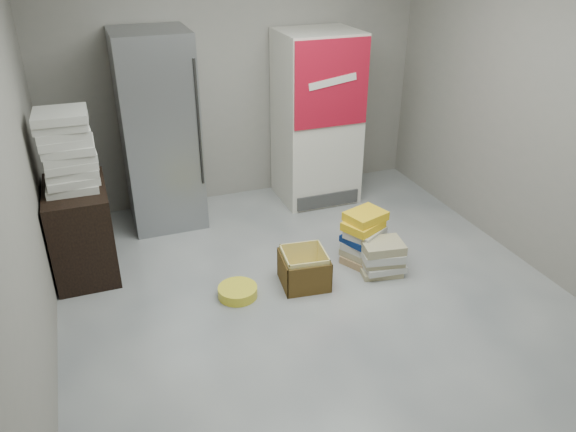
% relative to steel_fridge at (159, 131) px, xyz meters
% --- Properties ---
extents(ground, '(5.00, 5.00, 0.00)m').
position_rel_steel_fridge_xyz_m(ground, '(0.90, -2.13, -0.95)').
color(ground, '#B1B1AC').
rests_on(ground, ground).
extents(room_shell, '(4.04, 5.04, 2.82)m').
position_rel_steel_fridge_xyz_m(room_shell, '(0.90, -2.13, 0.85)').
color(room_shell, gray).
rests_on(room_shell, ground).
extents(steel_fridge, '(0.70, 0.72, 1.90)m').
position_rel_steel_fridge_xyz_m(steel_fridge, '(0.00, 0.00, 0.00)').
color(steel_fridge, '#AFB1B8').
rests_on(steel_fridge, ground).
extents(coke_cooler, '(0.80, 0.73, 1.80)m').
position_rel_steel_fridge_xyz_m(coke_cooler, '(1.65, -0.01, -0.05)').
color(coke_cooler, silver).
rests_on(coke_cooler, ground).
extents(wood_shelf, '(0.50, 0.80, 0.80)m').
position_rel_steel_fridge_xyz_m(wood_shelf, '(-0.83, -0.73, -0.55)').
color(wood_shelf, black).
rests_on(wood_shelf, ground).
extents(supply_box_stack, '(0.45, 0.44, 0.65)m').
position_rel_steel_fridge_xyz_m(supply_box_stack, '(-0.82, -0.73, 0.17)').
color(supply_box_stack, beige).
rests_on(supply_box_stack, wood_shelf).
extents(phonebook_stack_main, '(0.43, 0.42, 0.49)m').
position_rel_steel_fridge_xyz_m(phonebook_stack_main, '(1.51, -1.44, -0.71)').
color(phonebook_stack_main, tan).
rests_on(phonebook_stack_main, ground).
extents(phonebook_stack_side, '(0.40, 0.35, 0.31)m').
position_rel_steel_fridge_xyz_m(phonebook_stack_side, '(1.57, -1.68, -0.79)').
color(phonebook_stack_side, tan).
rests_on(phonebook_stack_side, ground).
extents(cardboard_box, '(0.42, 0.42, 0.31)m').
position_rel_steel_fridge_xyz_m(cardboard_box, '(0.88, -1.60, -0.82)').
color(cardboard_box, yellow).
rests_on(cardboard_box, ground).
extents(bucket_lid, '(0.43, 0.43, 0.09)m').
position_rel_steel_fridge_xyz_m(bucket_lid, '(0.30, -1.58, -0.91)').
color(bucket_lid, yellow).
rests_on(bucket_lid, ground).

